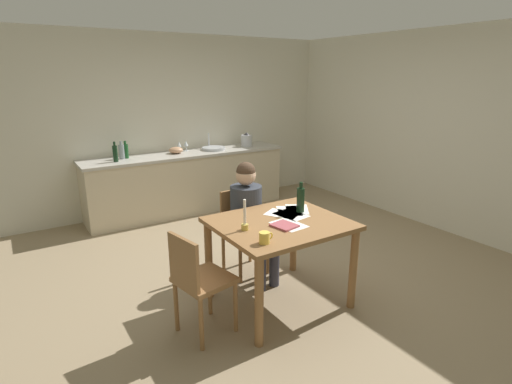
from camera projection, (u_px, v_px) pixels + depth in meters
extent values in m
cube|color=#937F60|center=(272.00, 267.00, 4.39)|extent=(5.20, 5.20, 0.04)
cube|color=beige|center=(176.00, 123.00, 6.12)|extent=(5.20, 0.12, 2.60)
cube|color=beige|center=(432.00, 130.00, 5.37)|extent=(0.12, 5.20, 2.60)
cube|color=beige|center=(188.00, 183.00, 6.07)|extent=(3.00, 0.60, 0.86)
cube|color=#B7B2A8|center=(187.00, 154.00, 5.95)|extent=(3.04, 0.64, 0.04)
cube|color=olive|center=(280.00, 224.00, 3.49)|extent=(1.11, 0.97, 0.04)
cylinder|color=olive|center=(259.00, 302.00, 3.00)|extent=(0.07, 0.07, 0.75)
cylinder|color=olive|center=(353.00, 269.00, 3.51)|extent=(0.07, 0.07, 0.75)
cylinder|color=olive|center=(209.00, 260.00, 3.68)|extent=(0.07, 0.07, 0.75)
cylinder|color=olive|center=(294.00, 237.00, 4.20)|extent=(0.07, 0.07, 0.75)
cube|color=olive|center=(245.00, 231.00, 4.13)|extent=(0.41, 0.41, 0.04)
cube|color=olive|center=(236.00, 208.00, 4.22)|extent=(0.36, 0.04, 0.40)
cylinder|color=olive|center=(240.00, 262.00, 3.97)|extent=(0.04, 0.04, 0.45)
cylinder|color=olive|center=(268.00, 254.00, 4.16)|extent=(0.04, 0.04, 0.45)
cylinder|color=olive|center=(223.00, 250.00, 4.24)|extent=(0.04, 0.04, 0.45)
cylinder|color=olive|center=(250.00, 243.00, 4.43)|extent=(0.04, 0.04, 0.45)
cylinder|color=#333842|center=(246.00, 210.00, 4.05)|extent=(0.33, 0.33, 0.50)
sphere|color=#D8AD8C|center=(246.00, 175.00, 3.95)|extent=(0.20, 0.20, 0.20)
sphere|color=#473323|center=(246.00, 171.00, 3.94)|extent=(0.19, 0.19, 0.19)
cylinder|color=#383847|center=(250.00, 241.00, 3.93)|extent=(0.14, 0.38, 0.13)
cylinder|color=#383847|center=(261.00, 269.00, 3.84)|extent=(0.10, 0.10, 0.45)
cylinder|color=#383847|center=(263.00, 237.00, 4.01)|extent=(0.14, 0.38, 0.13)
cylinder|color=#383847|center=(274.00, 264.00, 3.93)|extent=(0.10, 0.10, 0.45)
cube|color=olive|center=(205.00, 280.00, 3.15)|extent=(0.47, 0.47, 0.04)
cube|color=olive|center=(184.00, 263.00, 2.97)|extent=(0.10, 0.36, 0.40)
cylinder|color=olive|center=(236.00, 306.00, 3.21)|extent=(0.04, 0.04, 0.45)
cylinder|color=olive|center=(210.00, 290.00, 3.45)|extent=(0.04, 0.04, 0.45)
cylinder|color=olive|center=(201.00, 324.00, 2.99)|extent=(0.04, 0.04, 0.45)
cylinder|color=olive|center=(176.00, 306.00, 3.22)|extent=(0.04, 0.04, 0.45)
cylinder|color=#F2CC4C|center=(264.00, 238.00, 3.02)|extent=(0.08, 0.08, 0.09)
torus|color=#F2CC4C|center=(269.00, 236.00, 3.04)|extent=(0.06, 0.01, 0.06)
cylinder|color=gold|center=(245.00, 227.00, 3.28)|extent=(0.06, 0.06, 0.05)
cylinder|color=white|center=(245.00, 212.00, 3.25)|extent=(0.02, 0.02, 0.21)
cube|color=#A64A52|center=(284.00, 226.00, 3.36)|extent=(0.21, 0.23, 0.02)
cube|color=white|center=(282.00, 214.00, 3.67)|extent=(0.33, 0.36, 0.00)
cube|color=white|center=(291.00, 215.00, 3.64)|extent=(0.26, 0.33, 0.00)
cube|color=white|center=(289.00, 211.00, 3.74)|extent=(0.32, 0.36, 0.00)
cube|color=white|center=(289.00, 225.00, 3.40)|extent=(0.24, 0.32, 0.00)
cube|color=white|center=(297.00, 209.00, 3.79)|extent=(0.34, 0.36, 0.00)
cylinder|color=black|center=(301.00, 200.00, 3.69)|extent=(0.07, 0.07, 0.23)
cylinder|color=black|center=(301.00, 185.00, 3.65)|extent=(0.03, 0.03, 0.06)
cylinder|color=#B2B7BC|center=(214.00, 148.00, 6.17)|extent=(0.36, 0.36, 0.04)
cylinder|color=silver|center=(209.00, 141.00, 6.27)|extent=(0.02, 0.02, 0.24)
cylinder|color=black|center=(115.00, 154.00, 5.29)|extent=(0.06, 0.06, 0.22)
cylinder|color=black|center=(114.00, 144.00, 5.26)|extent=(0.03, 0.03, 0.05)
cylinder|color=#8C999E|center=(122.00, 152.00, 5.48)|extent=(0.08, 0.08, 0.20)
cylinder|color=#8C999E|center=(121.00, 143.00, 5.45)|extent=(0.04, 0.04, 0.05)
cylinder|color=#194C23|center=(126.00, 151.00, 5.52)|extent=(0.07, 0.07, 0.19)
cylinder|color=#194C23|center=(125.00, 143.00, 5.49)|extent=(0.03, 0.03, 0.05)
ellipsoid|color=tan|center=(176.00, 150.00, 5.88)|extent=(0.21, 0.21, 0.09)
cylinder|color=#B7BABF|center=(247.00, 141.00, 6.46)|extent=(0.18, 0.18, 0.18)
cone|color=#262628|center=(247.00, 134.00, 6.43)|extent=(0.11, 0.11, 0.04)
cylinder|color=silver|center=(186.00, 151.00, 6.09)|extent=(0.06, 0.06, 0.00)
cylinder|color=silver|center=(186.00, 148.00, 6.08)|extent=(0.01, 0.01, 0.07)
cone|color=silver|center=(186.00, 143.00, 6.06)|extent=(0.07, 0.07, 0.08)
cylinder|color=silver|center=(179.00, 151.00, 6.03)|extent=(0.06, 0.06, 0.00)
cylinder|color=silver|center=(179.00, 149.00, 6.02)|extent=(0.01, 0.01, 0.07)
cone|color=silver|center=(179.00, 144.00, 6.00)|extent=(0.07, 0.07, 0.08)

